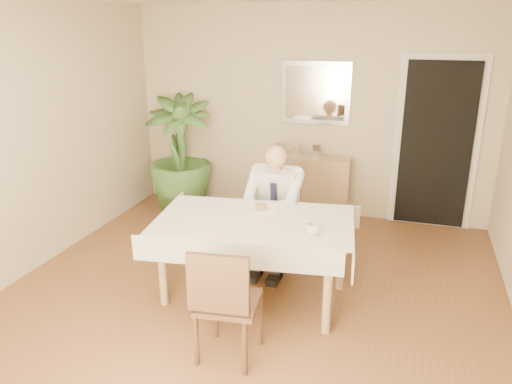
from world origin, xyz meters
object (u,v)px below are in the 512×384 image
(dining_table, at_px, (254,228))
(coffee_mug, at_px, (313,229))
(chair_far, at_px, (280,216))
(chair_near, at_px, (224,299))
(seated_man, at_px, (273,204))
(sideboard, at_px, (310,187))
(potted_palm, at_px, (179,153))

(dining_table, relative_size, coffee_mug, 15.97)
(chair_far, xyz_separation_m, coffee_mug, (0.55, -1.04, 0.34))
(chair_near, height_order, seated_man, seated_man)
(chair_near, relative_size, sideboard, 0.93)
(seated_man, distance_m, sideboard, 1.56)
(dining_table, height_order, chair_near, chair_near)
(chair_far, bearing_deg, chair_near, -87.41)
(seated_man, height_order, coffee_mug, seated_man)
(chair_near, bearing_deg, seated_man, 86.19)
(seated_man, bearing_deg, potted_palm, 141.35)
(potted_palm, bearing_deg, coffee_mug, -43.46)
(chair_near, bearing_deg, coffee_mug, 51.84)
(dining_table, height_order, potted_palm, potted_palm)
(dining_table, relative_size, chair_far, 2.25)
(coffee_mug, distance_m, sideboard, 2.38)
(dining_table, distance_m, potted_palm, 2.51)
(chair_near, relative_size, coffee_mug, 7.90)
(dining_table, relative_size, potted_palm, 1.23)
(chair_near, bearing_deg, potted_palm, 114.39)
(chair_far, distance_m, potted_palm, 1.96)
(chair_near, xyz_separation_m, potted_palm, (-1.72, 2.85, 0.24))
(coffee_mug, bearing_deg, chair_far, 117.77)
(sideboard, bearing_deg, chair_near, -93.69)
(chair_near, bearing_deg, dining_table, 88.01)
(chair_near, distance_m, potted_palm, 3.33)
(chair_near, bearing_deg, sideboard, 83.63)
(chair_near, relative_size, potted_palm, 0.61)
(chair_near, bearing_deg, chair_far, 85.74)
(chair_near, xyz_separation_m, seated_man, (-0.08, 1.54, 0.18))
(coffee_mug, relative_size, sideboard, 0.12)
(dining_table, relative_size, seated_man, 1.48)
(sideboard, bearing_deg, chair_far, -96.75)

